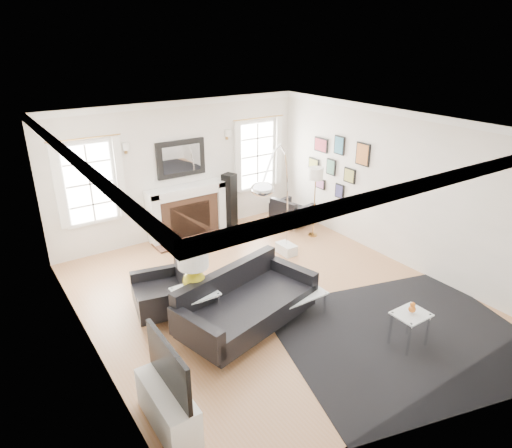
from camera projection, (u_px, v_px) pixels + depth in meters
floor at (264, 293)px, 7.60m from camera, size 6.00×6.00×0.00m
back_wall at (181, 170)px, 9.35m from camera, size 5.50×0.04×2.80m
front_wall at (428, 303)px, 4.76m from camera, size 5.50×0.04×2.80m
left_wall at (82, 260)px, 5.64m from camera, size 0.04×6.00×2.80m
right_wall at (386, 184)px, 8.47m from camera, size 0.04×6.00×2.80m
ceiling at (265, 124)px, 6.51m from camera, size 5.50×6.00×0.02m
crown_molding at (265, 128)px, 6.54m from camera, size 5.50×6.00×0.12m
fireplace at (188, 212)px, 9.52m from camera, size 1.70×0.69×1.11m
mantel_mirror at (181, 159)px, 9.22m from camera, size 1.05×0.07×0.75m
window_left at (90, 183)px, 8.34m from camera, size 1.24×0.15×1.62m
window_right at (257, 155)px, 10.24m from camera, size 1.24×0.15×1.62m
gallery_wall at (337, 162)px, 9.39m from camera, size 0.04×1.73×1.29m
tv_unit at (168, 402)px, 4.92m from camera, size 0.35×1.00×1.09m
area_rug at (404, 337)px, 6.48m from camera, size 4.01×3.61×0.01m
sofa at (244, 304)px, 6.59m from camera, size 2.29×1.45×0.69m
armchair_left at (166, 294)px, 6.91m from camera, size 0.99×1.07×0.62m
armchair_right at (290, 213)px, 10.15m from camera, size 0.86×0.92×0.53m
coffee_table at (290, 291)px, 7.00m from camera, size 0.84×0.84×0.37m
side_table_left at (195, 298)px, 6.51m from camera, size 0.57×0.57×0.62m
nesting_table at (410, 321)px, 6.18m from camera, size 0.47×0.39×0.51m
gourd_lamp at (193, 266)px, 6.31m from camera, size 0.43×0.43×0.69m
orange_vase at (412, 308)px, 6.10m from camera, size 0.10×0.10×0.16m
arc_floor_lamp at (277, 207)px, 7.61m from camera, size 1.72×1.59×2.43m
stick_floor_lamp at (316, 177)px, 9.25m from camera, size 0.30×0.30×1.50m
speaker_tower at (230, 202)px, 9.87m from camera, size 0.33×0.33×1.25m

